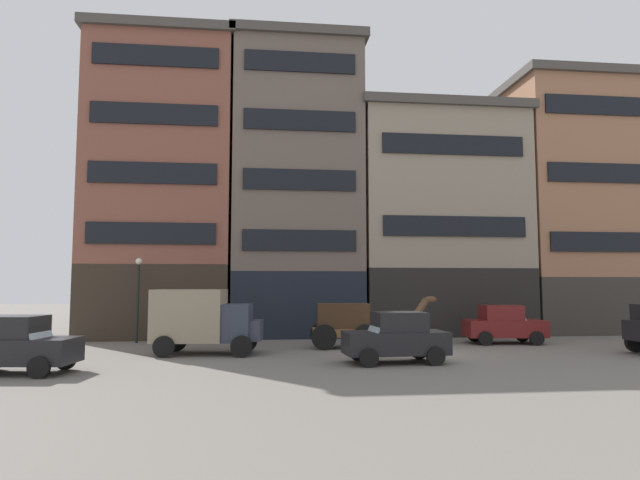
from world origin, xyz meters
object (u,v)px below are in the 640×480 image
at_px(delivery_truck_far, 204,319).
at_px(pedestrian_officer, 640,322).
at_px(sedan_light, 396,337).
at_px(streetlamp_curbside, 138,288).
at_px(draft_horse, 409,319).
at_px(fire_hydrant_curbside, 155,335).
at_px(sedan_parked_curb, 15,345).
at_px(cargo_wagon, 344,322).
at_px(sedan_dark, 503,324).

xyz_separation_m(delivery_truck_far, pedestrian_officer, (21.07, 2.43, -0.44)).
relative_size(sedan_light, streetlamp_curbside, 0.92).
distance_m(draft_horse, streetlamp_curbside, 13.11).
bearing_deg(fire_hydrant_curbside, sedan_light, -36.56).
height_order(sedan_parked_curb, pedestrian_officer, sedan_parked_curb).
relative_size(draft_horse, pedestrian_officer, 1.31).
relative_size(streetlamp_curbside, fire_hydrant_curbside, 4.96).
height_order(delivery_truck_far, sedan_light, delivery_truck_far).
relative_size(pedestrian_officer, streetlamp_curbside, 0.44).
distance_m(draft_horse, sedan_parked_curb, 15.49).
xyz_separation_m(cargo_wagon, sedan_parked_curb, (-11.49, -5.58, -0.23)).
bearing_deg(sedan_parked_curb, delivery_truck_far, 37.15).
height_order(sedan_light, fire_hydrant_curbside, sedan_light).
height_order(delivery_truck_far, sedan_parked_curb, delivery_truck_far).
distance_m(draft_horse, pedestrian_officer, 12.14).
height_order(sedan_dark, fire_hydrant_curbside, sedan_dark).
relative_size(sedan_dark, sedan_light, 1.01).
relative_size(sedan_parked_curb, fire_hydrant_curbside, 4.65).
distance_m(delivery_truck_far, pedestrian_officer, 21.22).
distance_m(sedan_light, fire_hydrant_curbside, 12.29).
bearing_deg(streetlamp_curbside, sedan_light, -35.95).
distance_m(sedan_dark, sedan_parked_curb, 20.44).
bearing_deg(sedan_light, streetlamp_curbside, 144.05).
xyz_separation_m(pedestrian_officer, streetlamp_curbside, (-24.73, 2.21, 1.69)).
bearing_deg(draft_horse, streetlamp_curbside, 165.75).
xyz_separation_m(draft_horse, pedestrian_officer, (12.09, 1.00, -0.29)).
bearing_deg(streetlamp_curbside, delivery_truck_far, -51.75).
height_order(cargo_wagon, fire_hydrant_curbside, cargo_wagon).
bearing_deg(delivery_truck_far, draft_horse, 9.06).
bearing_deg(fire_hydrant_curbside, cargo_wagon, -16.99).
distance_m(cargo_wagon, sedan_dark, 7.95).
bearing_deg(pedestrian_officer, delivery_truck_far, -173.42).
relative_size(cargo_wagon, fire_hydrant_curbside, 3.59).
bearing_deg(cargo_wagon, fire_hydrant_curbside, 163.01).
relative_size(draft_horse, fire_hydrant_curbside, 2.83).
height_order(cargo_wagon, sedan_light, cargo_wagon).
bearing_deg(streetlamp_curbside, sedan_parked_curb, -101.65).
bearing_deg(sedan_light, sedan_parked_curb, -175.84).
relative_size(sedan_dark, pedestrian_officer, 2.13).
xyz_separation_m(sedan_dark, fire_hydrant_curbside, (-16.60, 1.73, -0.49)).
relative_size(draft_horse, sedan_dark, 0.61).
bearing_deg(cargo_wagon, draft_horse, -0.05).
height_order(draft_horse, sedan_dark, draft_horse).
xyz_separation_m(sedan_parked_curb, streetlamp_curbside, (1.81, 8.78, 1.76)).
bearing_deg(fire_hydrant_curbside, streetlamp_curbside, 150.77).
height_order(draft_horse, pedestrian_officer, draft_horse).
distance_m(delivery_truck_far, streetlamp_curbside, 6.04).
distance_m(sedan_dark, sedan_light, 8.75).
height_order(pedestrian_officer, streetlamp_curbside, streetlamp_curbside).
bearing_deg(pedestrian_officer, sedan_dark, -179.45).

